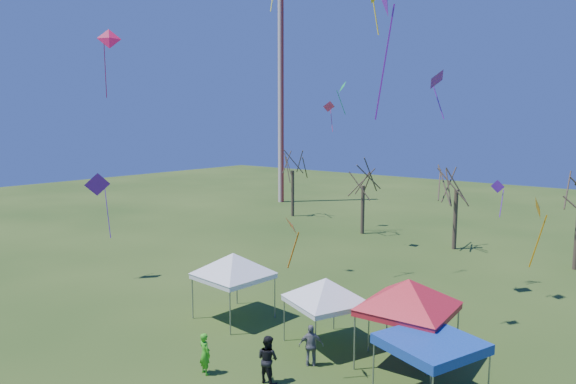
# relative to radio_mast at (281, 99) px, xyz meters

# --- Properties ---
(ground) EXTENTS (140.00, 140.00, 0.00)m
(ground) POSITION_rel_radio_mast_xyz_m (28.00, -34.00, -12.50)
(ground) COLOR #254115
(ground) RESTS_ON ground
(radio_mast) EXTENTS (0.70, 0.70, 25.00)m
(radio_mast) POSITION_rel_radio_mast_xyz_m (0.00, 0.00, 0.00)
(radio_mast) COLOR silver
(radio_mast) RESTS_ON ground
(tree_0) EXTENTS (3.83, 3.83, 8.44)m
(tree_0) POSITION_rel_radio_mast_xyz_m (7.15, -6.62, -6.01)
(tree_0) COLOR #3D2D21
(tree_0) RESTS_ON ground
(tree_1) EXTENTS (3.42, 3.42, 7.54)m
(tree_1) POSITION_rel_radio_mast_xyz_m (17.23, -9.35, -6.71)
(tree_1) COLOR #3D2D21
(tree_1) RESTS_ON ground
(tree_2) EXTENTS (3.71, 3.71, 8.18)m
(tree_2) POSITION_rel_radio_mast_xyz_m (25.63, -9.62, -6.21)
(tree_2) COLOR #3D2D21
(tree_2) RESTS_ON ground
(tent_white_west) EXTENTS (4.38, 4.38, 3.88)m
(tent_white_west) POSITION_rel_radio_mast_xyz_m (22.52, -30.46, -9.37)
(tent_white_west) COLOR gray
(tent_white_west) RESTS_ON ground
(tent_white_mid) EXTENTS (3.74, 3.74, 3.56)m
(tent_white_mid) POSITION_rel_radio_mast_xyz_m (27.93, -30.19, -9.63)
(tent_white_mid) COLOR gray
(tent_white_mid) RESTS_ON ground
(tent_red) EXTENTS (4.71, 4.71, 4.16)m
(tent_red) POSITION_rel_radio_mast_xyz_m (31.51, -29.58, -9.14)
(tent_red) COLOR gray
(tent_red) RESTS_ON ground
(tent_blue) EXTENTS (3.75, 3.75, 2.32)m
(tent_blue) POSITION_rel_radio_mast_xyz_m (33.38, -31.60, -10.37)
(tent_blue) COLOR gray
(tent_blue) RESTS_ON ground
(person_dark) EXTENTS (0.90, 0.70, 1.83)m
(person_dark) POSITION_rel_radio_mast_xyz_m (28.07, -34.16, -11.59)
(person_dark) COLOR black
(person_dark) RESTS_ON ground
(person_green) EXTENTS (0.67, 0.52, 1.65)m
(person_green) POSITION_rel_radio_mast_xyz_m (25.75, -35.23, -11.67)
(person_green) COLOR green
(person_green) RESTS_ON ground
(person_grey) EXTENTS (1.04, 0.95, 1.71)m
(person_grey) POSITION_rel_radio_mast_xyz_m (28.55, -32.06, -11.65)
(person_grey) COLOR slate
(person_grey) RESTS_ON ground
(kite_8) EXTENTS (1.30, 1.48, 3.82)m
(kite_8) POSITION_rel_radio_mast_xyz_m (14.13, -31.52, 1.81)
(kite_8) COLOR #EF1649
(kite_8) RESTS_ON ground
(kite_13) EXTENTS (1.12, 1.12, 2.51)m
(kite_13) POSITION_rel_radio_mast_xyz_m (18.72, -15.14, -0.16)
(kite_13) COLOR green
(kite_13) RESTS_ON ground
(kite_2) EXTENTS (1.20, 1.32, 2.79)m
(kite_2) POSITION_rel_radio_mast_xyz_m (13.35, -9.11, -1.36)
(kite_2) COLOR #ED347A
(kite_2) RESTS_ON ground
(kite_17) EXTENTS (0.61, 0.85, 2.50)m
(kite_17) POSITION_rel_radio_mast_xyz_m (35.83, -28.53, -5.79)
(kite_17) COLOR orange
(kite_17) RESTS_ON ground
(kite_11) EXTENTS (0.91, 1.30, 2.67)m
(kite_11) POSITION_rel_radio_mast_xyz_m (28.65, -21.10, -0.46)
(kite_11) COLOR purple
(kite_11) RESTS_ON ground
(kite_14) EXTENTS (1.27, 1.67, 4.10)m
(kite_14) POSITION_rel_radio_mast_xyz_m (11.46, -31.11, -6.53)
(kite_14) COLOR #6719B1
(kite_14) RESTS_ON ground
(kite_19) EXTENTS (0.81, 0.58, 2.20)m
(kite_19) POSITION_rel_radio_mast_xyz_m (30.83, -16.69, -6.56)
(kite_19) COLOR #671BC1
(kite_19) RESTS_ON ground
(kite_1) EXTENTS (0.98, 0.93, 1.91)m
(kite_1) POSITION_rel_radio_mast_xyz_m (28.69, -33.46, -6.54)
(kite_1) COLOR orange
(kite_1) RESTS_ON ground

